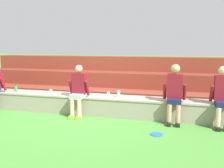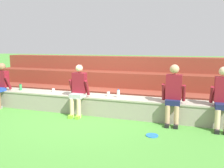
{
  "view_description": "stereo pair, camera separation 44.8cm",
  "coord_description": "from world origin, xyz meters",
  "px_view_note": "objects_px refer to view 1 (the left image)",
  "views": [
    {
      "loc": [
        2.27,
        -5.81,
        1.88
      ],
      "look_at": [
        0.68,
        0.3,
        0.86
      ],
      "focal_mm": 38.2,
      "sensor_mm": 36.0,
      "label": 1
    },
    {
      "loc": [
        2.7,
        -5.68,
        1.88
      ],
      "look_at": [
        0.68,
        0.3,
        0.86
      ],
      "focal_mm": 38.2,
      "sensor_mm": 36.0,
      "label": 2
    }
  ],
  "objects_px": {
    "person_right_of_center": "(222,95)",
    "person_left_of_center": "(78,90)",
    "plastic_cup_middle": "(51,91)",
    "water_bottle_center_gap": "(119,94)",
    "plastic_cup_right_end": "(74,92)",
    "frisbee": "(157,134)",
    "water_bottle_mid_right": "(16,88)",
    "person_center": "(174,92)",
    "plastic_cup_left_end": "(108,94)"
  },
  "relations": [
    {
      "from": "person_right_of_center",
      "to": "person_left_of_center",
      "type": "bearing_deg",
      "value": -179.12
    },
    {
      "from": "person_left_of_center",
      "to": "plastic_cup_middle",
      "type": "bearing_deg",
      "value": 159.26
    },
    {
      "from": "person_left_of_center",
      "to": "water_bottle_center_gap",
      "type": "distance_m",
      "value": 1.08
    },
    {
      "from": "plastic_cup_right_end",
      "to": "water_bottle_center_gap",
      "type": "bearing_deg",
      "value": -3.14
    },
    {
      "from": "water_bottle_center_gap",
      "to": "plastic_cup_right_end",
      "type": "relative_size",
      "value": 1.93
    },
    {
      "from": "person_left_of_center",
      "to": "plastic_cup_right_end",
      "type": "distance_m",
      "value": 0.49
    },
    {
      "from": "person_right_of_center",
      "to": "plastic_cup_middle",
      "type": "relative_size",
      "value": 13.22
    },
    {
      "from": "person_left_of_center",
      "to": "plastic_cup_middle",
      "type": "relative_size",
      "value": 12.82
    },
    {
      "from": "frisbee",
      "to": "person_left_of_center",
      "type": "bearing_deg",
      "value": 158.35
    },
    {
      "from": "water_bottle_mid_right",
      "to": "plastic_cup_right_end",
      "type": "distance_m",
      "value": 1.86
    },
    {
      "from": "person_right_of_center",
      "to": "plastic_cup_middle",
      "type": "height_order",
      "value": "person_right_of_center"
    },
    {
      "from": "plastic_cup_right_end",
      "to": "plastic_cup_middle",
      "type": "relative_size",
      "value": 1.05
    },
    {
      "from": "person_center",
      "to": "person_left_of_center",
      "type": "bearing_deg",
      "value": -179.1
    },
    {
      "from": "plastic_cup_right_end",
      "to": "person_right_of_center",
      "type": "bearing_deg",
      "value": -4.61
    },
    {
      "from": "water_bottle_mid_right",
      "to": "plastic_cup_middle",
      "type": "height_order",
      "value": "water_bottle_mid_right"
    },
    {
      "from": "person_right_of_center",
      "to": "plastic_cup_right_end",
      "type": "height_order",
      "value": "person_right_of_center"
    },
    {
      "from": "person_left_of_center",
      "to": "person_right_of_center",
      "type": "bearing_deg",
      "value": 0.88
    },
    {
      "from": "person_left_of_center",
      "to": "water_bottle_center_gap",
      "type": "height_order",
      "value": "person_left_of_center"
    },
    {
      "from": "person_left_of_center",
      "to": "plastic_cup_middle",
      "type": "distance_m",
      "value": 1.1
    },
    {
      "from": "plastic_cup_left_end",
      "to": "frisbee",
      "type": "distance_m",
      "value": 1.91
    },
    {
      "from": "person_center",
      "to": "water_bottle_mid_right",
      "type": "bearing_deg",
      "value": 176.39
    },
    {
      "from": "person_right_of_center",
      "to": "plastic_cup_right_end",
      "type": "relative_size",
      "value": 12.62
    },
    {
      "from": "plastic_cup_right_end",
      "to": "frisbee",
      "type": "relative_size",
      "value": 0.44
    },
    {
      "from": "person_center",
      "to": "plastic_cup_middle",
      "type": "bearing_deg",
      "value": 174.32
    },
    {
      "from": "water_bottle_mid_right",
      "to": "plastic_cup_right_end",
      "type": "relative_size",
      "value": 1.8
    },
    {
      "from": "person_center",
      "to": "person_right_of_center",
      "type": "distance_m",
      "value": 1.06
    },
    {
      "from": "plastic_cup_left_end",
      "to": "frisbee",
      "type": "bearing_deg",
      "value": -40.22
    },
    {
      "from": "person_right_of_center",
      "to": "plastic_cup_middle",
      "type": "xyz_separation_m",
      "value": [
        -4.55,
        0.33,
        -0.19
      ]
    },
    {
      "from": "water_bottle_mid_right",
      "to": "water_bottle_center_gap",
      "type": "bearing_deg",
      "value": -0.73
    },
    {
      "from": "person_center",
      "to": "water_bottle_mid_right",
      "type": "xyz_separation_m",
      "value": [
        -4.62,
        0.29,
        -0.17
      ]
    },
    {
      "from": "water_bottle_center_gap",
      "to": "frisbee",
      "type": "height_order",
      "value": "water_bottle_center_gap"
    },
    {
      "from": "water_bottle_mid_right",
      "to": "frisbee",
      "type": "relative_size",
      "value": 0.79
    },
    {
      "from": "person_center",
      "to": "plastic_cup_middle",
      "type": "distance_m",
      "value": 3.51
    },
    {
      "from": "person_center",
      "to": "water_bottle_center_gap",
      "type": "xyz_separation_m",
      "value": [
        -1.43,
        0.25,
        -0.16
      ]
    },
    {
      "from": "person_right_of_center",
      "to": "plastic_cup_right_end",
      "type": "bearing_deg",
      "value": 175.39
    },
    {
      "from": "plastic_cup_right_end",
      "to": "plastic_cup_left_end",
      "type": "bearing_deg",
      "value": -1.76
    },
    {
      "from": "person_center",
      "to": "plastic_cup_right_end",
      "type": "relative_size",
      "value": 12.85
    },
    {
      "from": "person_center",
      "to": "water_bottle_center_gap",
      "type": "distance_m",
      "value": 1.47
    },
    {
      "from": "plastic_cup_middle",
      "to": "plastic_cup_right_end",
      "type": "bearing_deg",
      "value": -1.83
    },
    {
      "from": "plastic_cup_left_end",
      "to": "person_left_of_center",
      "type": "bearing_deg",
      "value": -155.85
    },
    {
      "from": "person_center",
      "to": "plastic_cup_right_end",
      "type": "height_order",
      "value": "person_center"
    },
    {
      "from": "plastic_cup_middle",
      "to": "frisbee",
      "type": "height_order",
      "value": "plastic_cup_middle"
    },
    {
      "from": "person_right_of_center",
      "to": "plastic_cup_right_end",
      "type": "xyz_separation_m",
      "value": [
        -3.82,
        0.31,
        -0.19
      ]
    },
    {
      "from": "water_bottle_center_gap",
      "to": "person_right_of_center",
      "type": "bearing_deg",
      "value": -5.39
    },
    {
      "from": "water_bottle_center_gap",
      "to": "plastic_cup_left_end",
      "type": "height_order",
      "value": "water_bottle_center_gap"
    },
    {
      "from": "person_right_of_center",
      "to": "frisbee",
      "type": "bearing_deg",
      "value": -147.32
    },
    {
      "from": "person_right_of_center",
      "to": "plastic_cup_left_end",
      "type": "xyz_separation_m",
      "value": [
        -2.79,
        0.28,
        -0.18
      ]
    },
    {
      "from": "plastic_cup_right_end",
      "to": "person_center",
      "type": "bearing_deg",
      "value": -6.68
    },
    {
      "from": "plastic_cup_left_end",
      "to": "water_bottle_mid_right",
      "type": "bearing_deg",
      "value": -179.99
    },
    {
      "from": "person_center",
      "to": "frisbee",
      "type": "distance_m",
      "value": 1.22
    }
  ]
}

